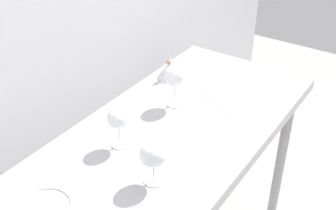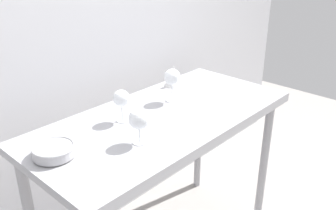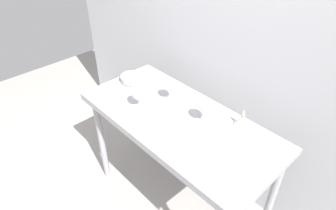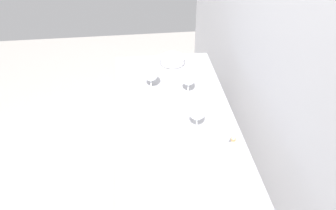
{
  "view_description": "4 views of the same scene",
  "coord_description": "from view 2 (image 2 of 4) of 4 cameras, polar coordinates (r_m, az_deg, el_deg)",
  "views": [
    {
      "loc": [
        -1.12,
        -0.75,
        1.87
      ],
      "look_at": [
        0.04,
        0.04,
        0.97
      ],
      "focal_mm": 46.29,
      "sensor_mm": 36.0,
      "label": 1
    },
    {
      "loc": [
        -1.2,
        -1.14,
        1.69
      ],
      "look_at": [
        0.05,
        0.01,
        0.93
      ],
      "focal_mm": 39.24,
      "sensor_mm": 36.0,
      "label": 2
    },
    {
      "loc": [
        1.06,
        -1.09,
        2.11
      ],
      "look_at": [
        -0.05,
        -0.05,
        1.0
      ],
      "focal_mm": 31.4,
      "sensor_mm": 36.0,
      "label": 3
    },
    {
      "loc": [
        1.6,
        -0.23,
        2.14
      ],
      "look_at": [
        -0.02,
        -0.04,
        0.96
      ],
      "focal_mm": 39.12,
      "sensor_mm": 36.0,
      "label": 4
    }
  ],
  "objects": [
    {
      "name": "steel_counter",
      "position": [
        1.88,
        -0.62,
        -4.45
      ],
      "size": [
        1.4,
        0.65,
        0.9
      ],
      "color": "#98989D",
      "rests_on": "ground_plane"
    },
    {
      "name": "tasting_bowl",
      "position": [
        1.55,
        -17.32,
        -6.73
      ],
      "size": [
        0.17,
        0.17,
        0.05
      ],
      "color": "#DBCC66",
      "rests_on": "steel_counter"
    },
    {
      "name": "wine_glass_far_right",
      "position": [
        1.95,
        0.66,
        4.22
      ],
      "size": [
        0.09,
        0.09,
        0.18
      ],
      "color": "white",
      "rests_on": "steel_counter"
    },
    {
      "name": "tasting_sheet_upper",
      "position": [
        2.01,
        7.55,
        0.68
      ],
      "size": [
        0.29,
        0.33,
        0.0
      ],
      "primitive_type": "cube",
      "rotation": [
        0.0,
        0.0,
        -0.53
      ],
      "color": "white",
      "rests_on": "steel_counter"
    },
    {
      "name": "wine_glass_far_left",
      "position": [
        1.74,
        -7.25,
        0.91
      ],
      "size": [
        0.08,
        0.08,
        0.16
      ],
      "color": "white",
      "rests_on": "steel_counter"
    },
    {
      "name": "back_wall",
      "position": [
        2.06,
        -11.03,
        12.72
      ],
      "size": [
        3.8,
        0.04,
        2.6
      ],
      "primitive_type": "cube",
      "color": "silver",
      "rests_on": "ground_plane"
    },
    {
      "name": "decanter_funnel",
      "position": [
        2.19,
        0.84,
        4.02
      ],
      "size": [
        0.11,
        0.11,
        0.13
      ],
      "color": "silver",
      "rests_on": "steel_counter"
    },
    {
      "name": "wine_glass_near_left",
      "position": [
        1.54,
        -4.54,
        -2.29
      ],
      "size": [
        0.09,
        0.09,
        0.16
      ],
      "color": "white",
      "rests_on": "steel_counter"
    }
  ]
}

